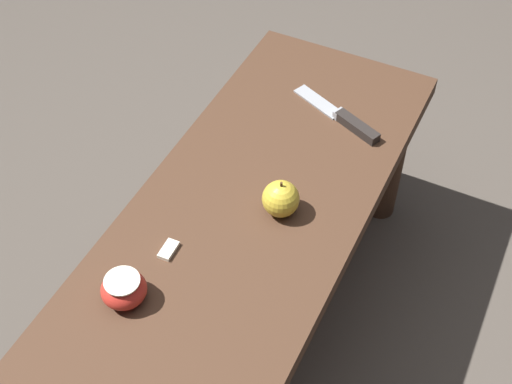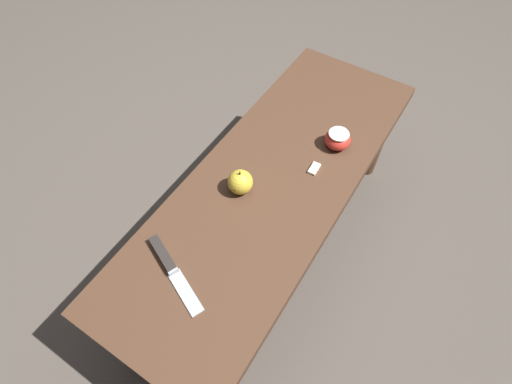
% 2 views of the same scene
% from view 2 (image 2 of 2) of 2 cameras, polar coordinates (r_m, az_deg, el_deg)
% --- Properties ---
extents(ground_plane, '(8.00, 8.00, 0.00)m').
position_cam_2_polar(ground_plane, '(1.48, 1.88, -7.78)').
color(ground_plane, '#4C443D').
extents(wooden_bench, '(1.18, 0.42, 0.41)m').
position_cam_2_polar(wooden_bench, '(1.20, 2.32, -0.34)').
color(wooden_bench, '#472D1E').
rests_on(wooden_bench, ground_plane).
extents(knife, '(0.12, 0.22, 0.02)m').
position_cam_2_polar(knife, '(1.01, -12.42, -9.91)').
color(knife, '#9EA0A5').
rests_on(knife, wooden_bench).
extents(apple_whole, '(0.07, 0.07, 0.08)m').
position_cam_2_polar(apple_whole, '(1.08, -2.26, 1.43)').
color(apple_whole, gold).
rests_on(apple_whole, wooden_bench).
extents(apple_cut, '(0.08, 0.08, 0.05)m').
position_cam_2_polar(apple_cut, '(1.22, 11.60, 7.38)').
color(apple_cut, red).
rests_on(apple_cut, wooden_bench).
extents(apple_slice_near_knife, '(0.04, 0.02, 0.01)m').
position_cam_2_polar(apple_slice_near_knife, '(1.16, 8.32, 3.33)').
color(apple_slice_near_knife, white).
rests_on(apple_slice_near_knife, wooden_bench).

